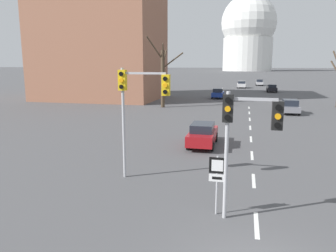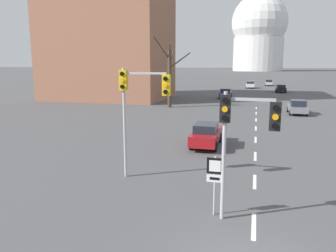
{
  "view_description": "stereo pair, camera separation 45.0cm",
  "coord_description": "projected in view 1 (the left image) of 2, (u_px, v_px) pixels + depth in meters",
  "views": [
    {
      "loc": [
        -0.6,
        -8.05,
        5.57
      ],
      "look_at": [
        -3.88,
        5.93,
        2.8
      ],
      "focal_mm": 35.0,
      "sensor_mm": 36.0,
      "label": 1
    },
    {
      "loc": [
        -0.16,
        -7.94,
        5.57
      ],
      "look_at": [
        -3.88,
        5.93,
        2.8
      ],
      "focal_mm": 35.0,
      "sensor_mm": 36.0,
      "label": 2
    }
  ],
  "objects": [
    {
      "name": "route_sign_post",
      "position": [
        217.0,
        175.0,
        11.99
      ],
      "size": [
        0.6,
        0.08,
        2.25
      ],
      "color": "#B2B2B7",
      "rests_on": "ground_plane"
    },
    {
      "name": "lane_stripe_0",
      "position": [
        256.0,
        225.0,
        11.46
      ],
      "size": [
        0.16,
        2.0,
        0.01
      ],
      "primitive_type": "cube",
      "color": "silver",
      "rests_on": "ground_plane"
    },
    {
      "name": "apartment_block_left",
      "position": [
        100.0,
        24.0,
        50.36
      ],
      "size": [
        18.0,
        14.0,
        22.98
      ],
      "primitive_type": "cube",
      "color": "#9E664C",
      "rests_on": "ground_plane"
    },
    {
      "name": "traffic_signal_near_left",
      "position": [
        137.0,
        95.0,
        15.36
      ],
      "size": [
        2.47,
        0.34,
        5.36
      ],
      "color": "#B2B2B7",
      "rests_on": "ground_plane"
    },
    {
      "name": "sedan_far_right",
      "position": [
        290.0,
        106.0,
        36.66
      ],
      "size": [
        1.9,
        4.16,
        1.58
      ],
      "color": "slate",
      "rests_on": "ground_plane"
    },
    {
      "name": "lane_stripe_3",
      "position": [
        251.0,
        139.0,
        24.36
      ],
      "size": [
        0.16,
        2.0,
        0.01
      ],
      "primitive_type": "cube",
      "color": "silver",
      "rests_on": "ground_plane"
    },
    {
      "name": "sedan_mid_centre",
      "position": [
        218.0,
        93.0,
        52.61
      ],
      "size": [
        1.83,
        4.3,
        1.61
      ],
      "color": "navy",
      "rests_on": "ground_plane"
    },
    {
      "name": "traffic_signal_centre_tall",
      "position": [
        245.0,
        125.0,
        11.19
      ],
      "size": [
        1.99,
        0.34,
        4.62
      ],
      "color": "#B2B2B7",
      "rests_on": "ground_plane"
    },
    {
      "name": "lane_stripe_7",
      "position": [
        249.0,
        108.0,
        41.57
      ],
      "size": [
        0.16,
        2.0,
        0.01
      ],
      "primitive_type": "cube",
      "color": "silver",
      "rests_on": "ground_plane"
    },
    {
      "name": "sedan_distant_centre",
      "position": [
        203.0,
        134.0,
        22.3
      ],
      "size": [
        1.78,
        4.36,
        1.58
      ],
      "color": "maroon",
      "rests_on": "ground_plane"
    },
    {
      "name": "lane_stripe_6",
      "position": [
        249.0,
        113.0,
        37.27
      ],
      "size": [
        0.16,
        2.0,
        0.01
      ],
      "primitive_type": "cube",
      "color": "silver",
      "rests_on": "ground_plane"
    },
    {
      "name": "sedan_near_left",
      "position": [
        259.0,
        82.0,
        82.62
      ],
      "size": [
        1.78,
        4.2,
        1.54
      ],
      "color": "#B7B7BC",
      "rests_on": "ground_plane"
    },
    {
      "name": "capitol_dome",
      "position": [
        248.0,
        33.0,
        233.52
      ],
      "size": [
        38.69,
        38.69,
        54.65
      ],
      "color": "silver",
      "rests_on": "ground_plane"
    },
    {
      "name": "lane_stripe_5",
      "position": [
        250.0,
        119.0,
        32.97
      ],
      "size": [
        0.16,
        2.0,
        0.01
      ],
      "primitive_type": "cube",
      "color": "silver",
      "rests_on": "ground_plane"
    },
    {
      "name": "lane_stripe_2",
      "position": [
        252.0,
        155.0,
        20.06
      ],
      "size": [
        0.16,
        2.0,
        0.01
      ],
      "primitive_type": "cube",
      "color": "silver",
      "rests_on": "ground_plane"
    },
    {
      "name": "sedan_near_right",
      "position": [
        272.0,
        88.0,
        63.88
      ],
      "size": [
        1.86,
        4.16,
        1.51
      ],
      "color": "black",
      "rests_on": "ground_plane"
    },
    {
      "name": "lane_stripe_4",
      "position": [
        250.0,
        128.0,
        28.66
      ],
      "size": [
        0.16,
        2.0,
        0.01
      ],
      "primitive_type": "cube",
      "color": "silver",
      "rests_on": "ground_plane"
    },
    {
      "name": "sedan_far_left",
      "position": [
        242.0,
        84.0,
        74.44
      ],
      "size": [
        1.97,
        4.18,
        1.59
      ],
      "color": "silver",
      "rests_on": "ground_plane"
    },
    {
      "name": "bare_tree_left_near",
      "position": [
        163.0,
        75.0,
        41.22
      ],
      "size": [
        3.97,
        3.98,
        8.82
      ],
      "color": "#473828",
      "rests_on": "ground_plane"
    },
    {
      "name": "lane_stripe_1",
      "position": [
        254.0,
        181.0,
        15.76
      ],
      "size": [
        0.16,
        2.0,
        0.01
      ],
      "primitive_type": "cube",
      "color": "silver",
      "rests_on": "ground_plane"
    }
  ]
}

